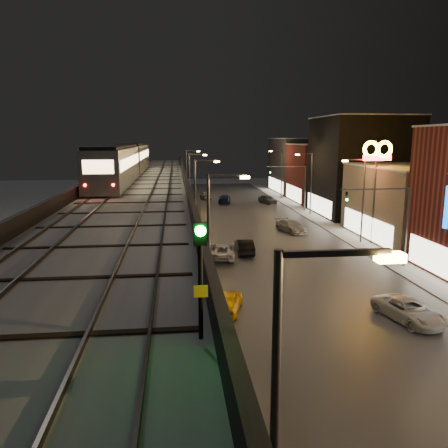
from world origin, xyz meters
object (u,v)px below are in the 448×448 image
rail_signal (200,258)px  car_mid_silver (222,251)px  subway_train (126,160)px  car_mid_dark (224,199)px  car_taxi (227,302)px  car_near_white (244,247)px  car_onc_white (291,227)px  car_onc_red (268,200)px  car_far_white (206,195)px  car_onc_dark (408,311)px

rail_signal → car_mid_silver: size_ratio=0.53×
subway_train → car_mid_dark: subway_train is taller
car_taxi → car_mid_dark: bearing=-80.7°
car_mid_dark → rail_signal: bearing=91.0°
car_near_white → car_onc_white: size_ratio=0.88×
car_onc_red → car_taxi: bearing=-124.9°
rail_signal → car_mid_dark: rail_signal is taller
car_taxi → car_mid_silver: size_ratio=0.82×
subway_train → car_mid_silver: 19.20m
car_near_white → car_mid_dark: size_ratio=0.89×
car_mid_dark → car_onc_white: size_ratio=0.98×
car_near_white → car_onc_red: bearing=-104.3°
subway_train → car_taxi: bearing=-71.7°
car_taxi → rail_signal: bearing=96.8°
subway_train → car_far_white: (11.30, 26.46, -7.77)m
car_onc_white → car_mid_dark: bearing=84.7°
car_far_white → car_onc_white: (8.13, -30.34, -0.01)m
subway_train → car_onc_white: (19.43, -3.89, -7.78)m
car_far_white → car_onc_red: car_far_white is taller
rail_signal → car_mid_dark: 66.52m
car_near_white → car_far_white: size_ratio=1.01×
subway_train → car_onc_dark: 36.74m
subway_train → car_far_white: subway_train is taller
subway_train → car_onc_red: size_ratio=9.03×
car_near_white → car_onc_dark: size_ratio=0.91×
car_taxi → car_mid_dark: (5.16, 48.28, 0.00)m
rail_signal → car_onc_white: size_ratio=0.54×
car_near_white → car_mid_silver: car_near_white is taller
car_mid_dark → car_far_white: car_far_white is taller
car_taxi → car_mid_dark: 48.56m
car_taxi → subway_train: bearing=-56.3°
car_mid_silver → car_onc_white: (9.37, 10.48, 0.02)m
car_mid_silver → car_onc_red: 35.86m
car_near_white → car_far_white: bearing=-87.1°
car_taxi → car_onc_white: size_ratio=0.83×
subway_train → rail_signal: (6.40, -44.60, 0.02)m
car_taxi → car_onc_dark: (10.87, -2.60, -0.04)m
car_onc_dark → car_mid_dark: bearing=82.2°
car_taxi → car_far_white: car_far_white is taller
subway_train → car_onc_dark: size_ratio=8.04×
car_onc_red → car_mid_dark: bearing=149.3°
subway_train → car_onc_red: (21.52, 19.61, -7.77)m
subway_train → car_onc_white: size_ratio=7.77×
car_onc_white → car_onc_red: 23.59m
car_onc_white → car_onc_red: (2.09, 23.50, 0.01)m
car_mid_silver → car_onc_dark: size_ratio=1.05×
car_mid_silver → car_mid_dark: (4.12, 35.36, 0.01)m
car_near_white → car_onc_dark: bearing=115.3°
rail_signal → car_onc_red: bearing=76.7°
car_onc_white → car_onc_red: car_onc_red is taller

